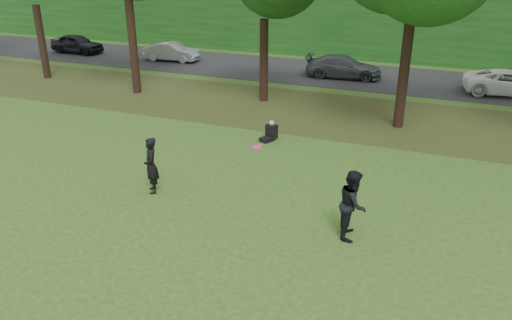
% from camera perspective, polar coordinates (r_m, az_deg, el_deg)
% --- Properties ---
extents(ground, '(120.00, 120.00, 0.00)m').
position_cam_1_polar(ground, '(13.43, -8.42, -10.47)').
color(ground, '#254616').
rests_on(ground, ground).
extents(leaf_litter, '(60.00, 7.00, 0.01)m').
position_cam_1_polar(leaf_litter, '(24.44, 6.74, 5.50)').
color(leaf_litter, '#3E3016').
rests_on(leaf_litter, ground).
extents(street, '(70.00, 7.00, 0.02)m').
position_cam_1_polar(street, '(31.97, 10.61, 9.51)').
color(street, black).
rests_on(street, ground).
extents(far_hedge, '(70.00, 3.00, 5.00)m').
position_cam_1_polar(far_hedge, '(37.34, 12.85, 15.18)').
color(far_hedge, '#124012').
rests_on(far_hedge, ground).
extents(player_left, '(0.77, 0.81, 1.86)m').
position_cam_1_polar(player_left, '(16.32, -11.90, -0.63)').
color(player_left, black).
rests_on(player_left, ground).
extents(player_right, '(0.85, 1.03, 1.95)m').
position_cam_1_polar(player_right, '(13.80, 11.02, -4.96)').
color(player_right, black).
rests_on(player_right, ground).
extents(parked_cars, '(42.98, 3.03, 1.54)m').
position_cam_1_polar(parked_cars, '(30.61, 13.10, 10.04)').
color(parked_cars, black).
rests_on(parked_cars, street).
extents(frisbee, '(0.35, 0.37, 0.14)m').
position_cam_1_polar(frisbee, '(13.90, 0.10, 1.49)').
color(frisbee, '#EC13A3').
rests_on(frisbee, ground).
extents(seated_person, '(0.67, 0.83, 0.83)m').
position_cam_1_polar(seated_person, '(20.60, 1.64, 3.13)').
color(seated_person, black).
rests_on(seated_person, ground).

